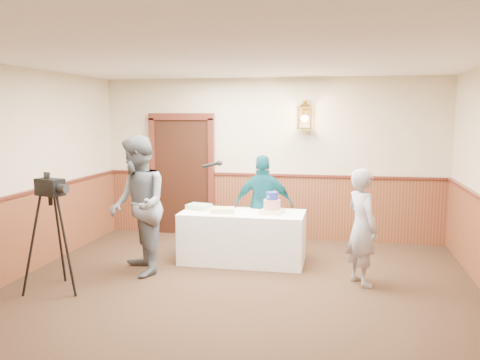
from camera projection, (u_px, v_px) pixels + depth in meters
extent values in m
plane|color=#301F12|center=(226.00, 311.00, 5.65)|extent=(7.00, 7.00, 0.00)
cube|color=#C6B594|center=(270.00, 159.00, 8.87)|extent=(6.00, 0.02, 2.80)
cube|color=#C6B594|center=(33.00, 308.00, 2.07)|extent=(6.00, 0.02, 2.80)
cube|color=white|center=(225.00, 54.00, 5.29)|extent=(6.00, 7.00, 0.02)
cube|color=#5B2E1A|center=(270.00, 207.00, 8.96)|extent=(5.98, 0.04, 1.10)
cube|color=#501E15|center=(270.00, 175.00, 8.87)|extent=(5.98, 0.07, 0.04)
cube|color=black|center=(182.00, 177.00, 9.18)|extent=(1.00, 0.06, 2.10)
cube|color=white|center=(243.00, 237.00, 7.49)|extent=(1.80, 0.80, 0.75)
cube|color=beige|center=(272.00, 211.00, 7.33)|extent=(0.35, 0.35, 0.06)
cylinder|color=red|center=(272.00, 204.00, 7.32)|extent=(0.24, 0.24, 0.14)
cylinder|color=navy|center=(272.00, 196.00, 7.30)|extent=(0.17, 0.17, 0.11)
cube|color=#CFB67C|center=(223.00, 210.00, 7.39)|extent=(0.39, 0.32, 0.07)
cube|color=#96C58B|center=(199.00, 207.00, 7.66)|extent=(0.38, 0.33, 0.08)
imported|color=slate|center=(138.00, 206.00, 6.86)|extent=(1.10, 1.16, 1.90)
cylinder|color=black|center=(210.00, 165.00, 7.04)|extent=(0.22, 0.13, 0.09)
sphere|color=black|center=(219.00, 163.00, 7.06)|extent=(0.08, 0.08, 0.08)
imported|color=gray|center=(362.00, 227.00, 6.46)|extent=(0.58, 0.65, 1.50)
imported|color=#0D4953|center=(263.00, 205.00, 7.82)|extent=(0.97, 0.54, 1.56)
cube|color=black|center=(50.00, 187.00, 6.12)|extent=(0.39, 0.29, 0.21)
cylinder|color=black|center=(62.00, 188.00, 6.01)|extent=(0.16, 0.14, 0.10)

